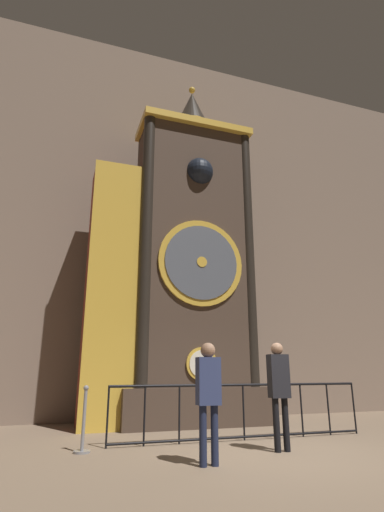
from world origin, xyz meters
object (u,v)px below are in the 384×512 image
visitor_far (279,384)px  stanchion_post (83,430)px  visitor_near (208,389)px  clock_tower (178,264)px

visitor_far → stanchion_post: bearing=168.0°
visitor_near → stanchion_post: (-1.64, 1.58, -0.69)m
visitor_near → visitor_far: size_ratio=0.96×
visitor_far → stanchion_post: (-3.19, 1.00, -0.73)m
clock_tower → visitor_far: (0.76, -3.68, -3.04)m
stanchion_post → visitor_near: bearing=-44.0°
clock_tower → stanchion_post: size_ratio=9.36×
clock_tower → visitor_near: (-0.78, -4.27, -3.08)m
visitor_far → stanchion_post: visitor_far is taller
visitor_near → stanchion_post: bearing=139.1°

